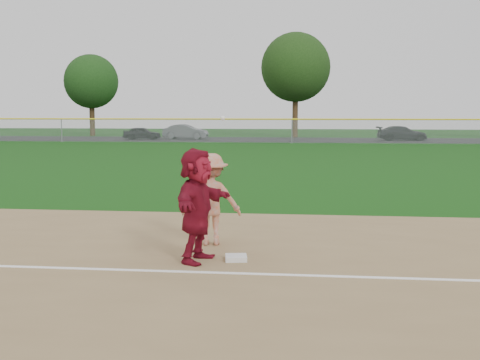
# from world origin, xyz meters

# --- Properties ---
(ground) EXTENTS (160.00, 160.00, 0.00)m
(ground) POSITION_xyz_m (0.00, 0.00, 0.00)
(ground) COLOR #10410C
(ground) RESTS_ON ground
(foul_line) EXTENTS (60.00, 0.10, 0.01)m
(foul_line) POSITION_xyz_m (0.00, -0.80, 0.03)
(foul_line) COLOR white
(foul_line) RESTS_ON infield_dirt
(parking_asphalt) EXTENTS (120.00, 10.00, 0.01)m
(parking_asphalt) POSITION_xyz_m (0.00, 46.00, 0.01)
(parking_asphalt) COLOR black
(parking_asphalt) RESTS_ON ground
(first_base) EXTENTS (0.43, 0.43, 0.09)m
(first_base) POSITION_xyz_m (0.09, 0.09, 0.06)
(first_base) COLOR silver
(first_base) RESTS_ON infield_dirt
(base_runner) EXTENTS (1.02, 1.95, 2.01)m
(base_runner) POSITION_xyz_m (-0.58, -0.06, 1.03)
(base_runner) COLOR maroon
(base_runner) RESTS_ON infield_dirt
(car_left) EXTENTS (3.51, 1.46, 1.19)m
(car_left) POSITION_xyz_m (-14.18, 44.91, 0.60)
(car_left) COLOR black
(car_left) RESTS_ON parking_asphalt
(car_mid) EXTENTS (4.27, 1.52, 1.40)m
(car_mid) POSITION_xyz_m (-10.31, 46.23, 0.71)
(car_mid) COLOR #54565B
(car_mid) RESTS_ON parking_asphalt
(car_right) EXTENTS (4.63, 2.21, 1.30)m
(car_right) POSITION_xyz_m (9.85, 45.83, 0.66)
(car_right) COLOR black
(car_right) RESTS_ON parking_asphalt
(first_base_play) EXTENTS (1.23, 1.18, 2.56)m
(first_base_play) POSITION_xyz_m (-0.56, 1.32, 0.93)
(first_base_play) COLOR #A0A0A2
(first_base_play) RESTS_ON infield_dirt
(outfield_fence) EXTENTS (110.00, 0.12, 110.00)m
(outfield_fence) POSITION_xyz_m (0.00, 40.00, 1.96)
(outfield_fence) COLOR #999EA0
(outfield_fence) RESTS_ON ground
(tree_1) EXTENTS (5.80, 5.80, 8.75)m
(tree_1) POSITION_xyz_m (-22.00, 53.00, 5.83)
(tree_1) COLOR #352513
(tree_1) RESTS_ON ground
(tree_2) EXTENTS (7.00, 7.00, 10.58)m
(tree_2) POSITION_xyz_m (0.00, 51.50, 7.06)
(tree_2) COLOR #3D2916
(tree_2) RESTS_ON ground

